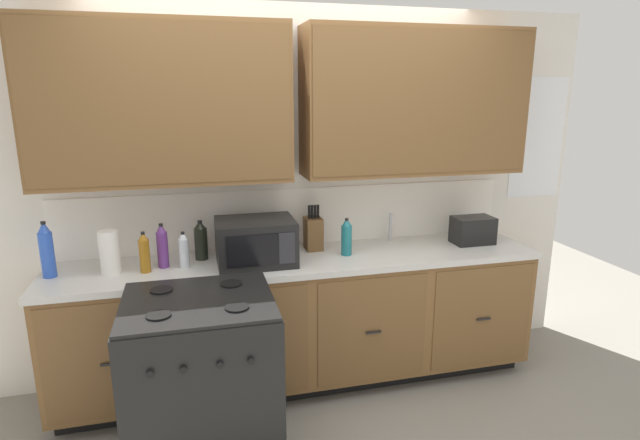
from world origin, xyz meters
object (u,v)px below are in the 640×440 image
microwave (256,242)px  bottle_violet (162,246)px  bottle_teal (347,237)px  bottle_dark (201,240)px  toaster (473,230)px  paper_towel_roll (110,252)px  bottle_amber (144,253)px  bottle_clear (184,250)px  bottle_blue (47,250)px  stove_range (203,383)px  knife_block (313,233)px

microwave → bottle_violet: bearing=173.3°
bottle_teal → bottle_dark: 0.94m
toaster → bottle_violet: size_ratio=1.02×
paper_towel_roll → bottle_teal: size_ratio=1.05×
paper_towel_roll → bottle_teal: (1.45, -0.01, -0.01)m
toaster → paper_towel_roll: paper_towel_roll is taller
bottle_amber → bottle_clear: 0.23m
microwave → bottle_blue: size_ratio=1.45×
microwave → bottle_dark: (-0.33, 0.17, -0.02)m
toaster → paper_towel_roll: size_ratio=1.08×
bottle_teal → bottle_clear: 1.03m
bottle_clear → microwave: bearing=-3.8°
microwave → bottle_amber: (-0.66, 0.00, -0.02)m
bottle_amber → bottle_clear: bearing=7.3°
bottle_blue → bottle_dark: bottle_blue is taller
toaster → bottle_amber: bottle_amber is taller
paper_towel_roll → bottle_clear: 0.42m
stove_range → microwave: bearing=57.8°
knife_block → bottle_violet: bearing=-172.5°
bottle_violet → bottle_clear: (0.12, -0.04, -0.02)m
bottle_amber → bottle_blue: bearing=174.3°
bottle_blue → bottle_clear: 0.76m
knife_block → bottle_blue: bearing=-175.0°
toaster → microwave: bearing=-178.0°
bottle_amber → paper_towel_roll: bearing=171.4°
bottle_violet → toaster: bearing=-0.3°
bottle_teal → bottle_blue: size_ratio=0.75×
paper_towel_roll → toaster: bearing=0.6°
bottle_teal → toaster: bearing=2.1°
stove_range → microwave: (0.37, 0.59, 0.57)m
toaster → knife_block: bearing=172.9°
bottle_violet → bottle_teal: bottle_violet is taller
paper_towel_roll → bottle_clear: bearing=-0.1°
microwave → bottle_violet: 0.56m
paper_towel_roll → bottle_teal: 1.45m
stove_range → toaster: 2.08m
bottle_blue → bottle_amber: bearing=-5.7°
bottle_amber → stove_range: bearing=-63.9°
toaster → bottle_violet: bearing=179.7°
knife_block → bottle_dark: bearing=-177.9°
knife_block → bottle_amber: 1.09m
bottle_violet → bottle_teal: size_ratio=1.11×
microwave → bottle_violet: (-0.56, 0.07, -0.01)m
microwave → paper_towel_roll: size_ratio=1.85×
toaster → bottle_dark: 1.87m
toaster → bottle_teal: bottle_teal is taller
stove_range → paper_towel_roll: (-0.49, 0.62, 0.56)m
toaster → bottle_clear: size_ratio=1.24×
paper_towel_roll → bottle_amber: 0.20m
stove_range → bottle_teal: bearing=32.2°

